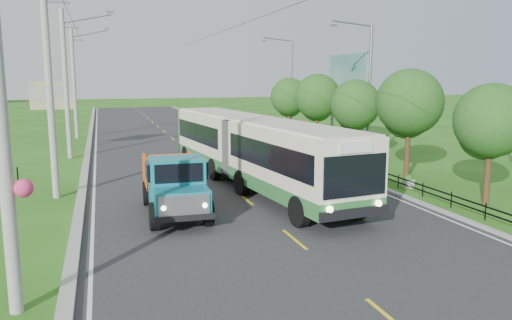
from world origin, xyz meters
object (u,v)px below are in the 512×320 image
streetlight_far (290,84)px  planter_mid (337,158)px  pole_near (50,87)px  tree_second (490,124)px  tree_third (409,106)px  pole_far (74,82)px  tree_fifth (317,99)px  tree_back (289,99)px  pole_nearest (3,104)px  bus (253,146)px  billboard_right (347,80)px  planter_far (293,143)px  streetlight_mid (367,87)px  tree_fourth (355,107)px  planter_near (409,182)px  billboard_left (52,100)px  pole_mid (66,84)px  dump_truck (174,181)px

streetlight_far → planter_mid: bearing=-98.3°
pole_near → tree_second: bearing=-20.7°
tree_third → pole_far: bearing=126.1°
tree_second → tree_fifth: bearing=90.0°
streetlight_far → pole_far: bearing=165.2°
tree_back → pole_nearest: bearing=-121.8°
bus → billboard_right: bearing=38.6°
pole_far → planter_far: pole_far is taller
tree_fifth → planter_mid: bearing=-101.6°
planter_far → tree_second: bearing=-86.4°
pole_near → streetlight_far: size_ratio=1.10×
streetlight_far → planter_mid: streetlight_far is taller
streetlight_mid → bus: (-9.49, -5.30, -2.84)m
billboard_right → pole_near: bearing=-151.9°
planter_mid → tree_fifth: bearing=78.4°
tree_second → billboard_right: 18.12m
tree_back → planter_far: (-1.26, -4.14, -3.37)m
tree_fourth → tree_fifth: bearing=90.0°
pole_nearest → planter_mid: pole_nearest is taller
pole_nearest → tree_back: size_ratio=1.82×
tree_third → billboard_right: billboard_right is taller
pole_near → tree_second: 19.44m
bus → pole_nearest: bearing=-135.6°
planter_far → billboard_right: billboard_right is taller
pole_nearest → planter_near: pole_nearest is taller
planter_mid → tree_third: bearing=-77.9°
planter_mid → billboard_left: billboard_left is taller
pole_nearest → planter_far: 30.50m
tree_fifth → planter_near: size_ratio=8.66×
pole_nearest → planter_near: bearing=28.1°
pole_nearest → billboard_left: (-1.26, 27.00, -1.07)m
pole_nearest → pole_mid: bearing=90.1°
tree_back → planter_near: 20.46m
billboard_right → dump_truck: bearing=-135.5°
streetlight_mid → billboard_right: (1.66, 6.00, 0.44)m
pole_far → tree_fourth: (18.12, -18.86, -1.51)m
tree_second → bus: size_ratio=0.29×
tree_second → streetlight_far: bearing=88.3°
planter_mid → pole_near: bearing=-163.5°
tree_third → tree_fifth: tree_third is taller
pole_mid → tree_fourth: pole_mid is taller
tree_second → tree_third: (0.00, 6.00, 0.47)m
pole_mid → pole_far: bearing=90.0°
planter_mid → planter_far: same height
pole_mid → tree_second: 26.20m
pole_near → tree_second: pole_near is taller
pole_mid → billboard_left: 3.47m
tree_third → billboard_left: tree_third is taller
tree_third → planter_near: 4.46m
tree_fourth → tree_back: (0.00, 12.00, 0.07)m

